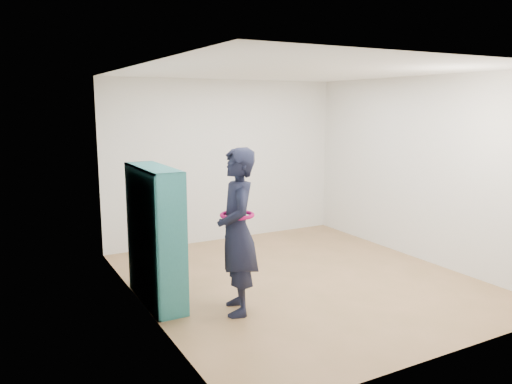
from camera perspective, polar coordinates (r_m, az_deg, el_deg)
floor at (r=6.50m, az=5.09°, el=-9.91°), size 4.50×4.50×0.00m
ceiling at (r=6.13m, az=5.47°, el=13.61°), size 4.50×4.50×0.00m
wall_left at (r=5.34m, az=-12.85°, el=-0.04°), size 0.02×4.50×2.60m
wall_right at (r=7.47m, az=18.14°, el=2.51°), size 0.02×4.50×2.60m
wall_back at (r=8.13m, az=-3.59°, el=3.55°), size 4.00×0.02×2.60m
wall_front at (r=4.52m, az=21.34°, el=-2.29°), size 4.00×0.02×2.60m
bookshelf at (r=5.67m, az=-11.65°, el=-5.09°), size 0.34×1.15×1.54m
person at (r=5.26m, az=-2.16°, el=-4.53°), size 0.60×0.74×1.77m
smartphone at (r=5.30m, az=-3.93°, el=-3.17°), size 0.03×0.10×0.13m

